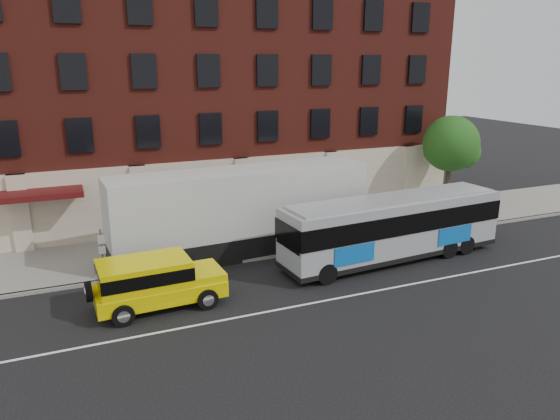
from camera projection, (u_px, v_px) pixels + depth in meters
name	position (u px, v px, depth m)	size (l,w,h in m)	color
ground	(335.00, 305.00, 21.45)	(120.00, 120.00, 0.00)	black
sidewalk	(258.00, 238.00, 29.42)	(60.00, 6.00, 0.15)	gray
kerb	(279.00, 255.00, 26.76)	(60.00, 0.25, 0.15)	gray
lane_line	(329.00, 300.00, 21.90)	(60.00, 0.12, 0.01)	white
building	(215.00, 94.00, 34.40)	(30.00, 12.10, 15.00)	maroon
sign_pole	(102.00, 252.00, 23.35)	(0.30, 0.20, 2.50)	slate
street_tree	(451.00, 146.00, 33.70)	(3.60, 3.60, 6.20)	#34271A
city_bus	(393.00, 226.00, 25.92)	(12.00, 3.38, 3.25)	#92969B
yellow_suv	(153.00, 280.00, 20.93)	(5.49, 2.56, 2.08)	#E8D600
shipping_container	(242.00, 213.00, 26.71)	(13.46, 3.48, 4.44)	black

